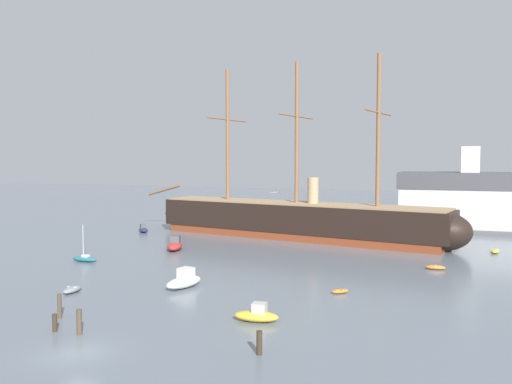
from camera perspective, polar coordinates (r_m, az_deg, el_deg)
ground_plane at (r=39.17m, az=-18.58°, el=-16.07°), size 400.00×400.00×0.00m
tall_ship at (r=87.69m, az=4.34°, el=-2.95°), size 59.14×17.59×28.73m
dinghy_foreground_left at (r=55.78m, az=-19.09°, el=-9.84°), size 1.32×2.66×0.61m
motorboat_foreground_right at (r=43.77m, az=0.09°, el=-13.04°), size 3.79×1.88×1.53m
motorboat_near_centre at (r=55.19m, az=-7.71°, el=-9.40°), size 3.07×5.06×1.98m
sailboat_mid_left at (r=71.45m, az=-17.89°, el=-6.81°), size 3.67×1.23×4.72m
dinghy_mid_right at (r=53.17m, az=9.00°, el=-10.45°), size 1.86×1.78×0.42m
motorboat_alongside_bow at (r=77.53m, az=-8.67°, el=-5.64°), size 3.49×5.25×2.04m
dinghy_alongside_stern at (r=66.83m, az=18.69°, el=-7.66°), size 2.28×1.11×0.52m
motorboat_far_left at (r=97.14m, az=-11.99°, el=-3.94°), size 3.37×3.41×1.42m
dinghy_far_right at (r=81.28m, az=24.25°, el=-5.80°), size 1.57×2.44×0.53m
mooring_piling_nearest at (r=44.07m, az=-20.76°, el=-12.97°), size 0.36×0.36×1.34m
mooring_piling_left_pair at (r=42.68m, az=-18.41°, el=-13.08°), size 0.40×0.40×1.90m
mooring_piling_right_pair at (r=36.79m, az=0.36°, el=-15.86°), size 0.39×0.39×1.62m
mooring_piling_midwater at (r=47.34m, az=-20.31°, el=-11.39°), size 0.34×0.34×2.01m
dockside_warehouse_right at (r=105.52m, az=25.19°, el=-1.00°), size 40.17×15.16×15.34m
seagull_in_flight at (r=56.52m, az=1.89°, el=-0.04°), size 0.86×0.76×0.13m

